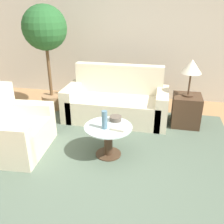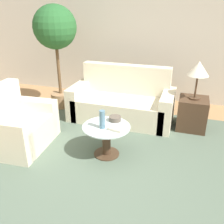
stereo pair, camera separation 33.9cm
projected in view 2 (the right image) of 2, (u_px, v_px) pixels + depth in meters
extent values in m
plane|color=#9E754C|center=(85.00, 177.00, 3.07)|extent=(14.00, 14.00, 0.00)
cube|color=beige|center=(141.00, 37.00, 5.16)|extent=(10.00, 0.06, 2.60)
cube|color=#4C5B4C|center=(107.00, 154.00, 3.53)|extent=(3.55, 3.30, 0.01)
cube|color=beige|center=(121.00, 109.00, 4.48)|extent=(1.61, 0.81, 0.42)
cube|color=beige|center=(126.00, 90.00, 4.65)|extent=(1.61, 0.18, 0.94)
cube|color=beige|center=(80.00, 100.00, 4.67)|extent=(0.20, 0.81, 0.59)
cube|color=beige|center=(167.00, 110.00, 4.22)|extent=(0.20, 0.81, 0.59)
cube|color=beige|center=(22.00, 133.00, 3.68)|extent=(0.80, 0.83, 0.42)
cube|color=beige|center=(2.00, 116.00, 3.64)|extent=(0.23, 0.80, 0.91)
cube|color=beige|center=(4.00, 141.00, 3.29)|extent=(0.76, 0.25, 0.59)
cube|color=beige|center=(35.00, 116.00, 3.99)|extent=(0.76, 0.25, 0.59)
cylinder|color=#422D1E|center=(107.00, 154.00, 3.53)|extent=(0.36, 0.36, 0.02)
cylinder|color=#422D1E|center=(106.00, 141.00, 3.44)|extent=(0.12, 0.12, 0.43)
cylinder|color=#B2C6C6|center=(106.00, 127.00, 3.35)|extent=(0.65, 0.65, 0.02)
cube|color=#422D1E|center=(192.00, 114.00, 4.15)|extent=(0.47, 0.47, 0.54)
cylinder|color=#422D1E|center=(194.00, 98.00, 4.04)|extent=(0.18, 0.18, 0.02)
cylinder|color=#422D1E|center=(196.00, 87.00, 3.96)|extent=(0.03, 0.03, 0.36)
cone|color=beige|center=(199.00, 68.00, 3.84)|extent=(0.33, 0.33, 0.22)
cylinder|color=#93704C|center=(61.00, 99.00, 5.10)|extent=(0.40, 0.40, 0.28)
cylinder|color=brown|center=(58.00, 67.00, 4.83)|extent=(0.06, 0.06, 1.05)
sphere|color=#235628|center=(55.00, 27.00, 4.52)|extent=(0.80, 0.80, 0.80)
cylinder|color=slate|center=(102.00, 119.00, 3.26)|extent=(0.08, 0.08, 0.25)
cylinder|color=brown|center=(115.00, 119.00, 3.49)|extent=(0.17, 0.17, 0.06)
cube|color=beige|center=(116.00, 129.00, 3.25)|extent=(0.21, 0.16, 0.04)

